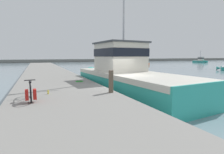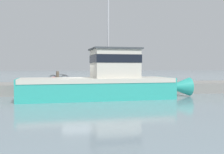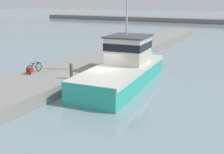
{
  "view_description": "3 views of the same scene",
  "coord_description": "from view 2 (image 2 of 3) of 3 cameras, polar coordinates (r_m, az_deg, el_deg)",
  "views": [
    {
      "loc": [
        -5.01,
        -9.44,
        2.7
      ],
      "look_at": [
        -1.16,
        -0.63,
        1.53
      ],
      "focal_mm": 28.0,
      "sensor_mm": 36.0,
      "label": 1
    },
    {
      "loc": [
        21.57,
        -0.94,
        2.35
      ],
      "look_at": [
        -0.13,
        2.63,
        1.55
      ],
      "focal_mm": 45.0,
      "sensor_mm": 36.0,
      "label": 2
    },
    {
      "loc": [
        10.28,
        -17.7,
        6.44
      ],
      "look_at": [
        0.68,
        0.33,
        0.83
      ],
      "focal_mm": 45.0,
      "sensor_mm": 36.0,
      "label": 3
    }
  ],
  "objects": [
    {
      "name": "mooring_post",
      "position": [
        23.24,
        -11.0,
        -0.2
      ],
      "size": [
        0.24,
        0.24,
        1.1
      ],
      "primitive_type": "cylinder",
      "color": "brown",
      "rests_on": "dock_pier"
    },
    {
      "name": "dock_pier",
      "position": [
        25.46,
        -7.19,
        -2.23
      ],
      "size": [
        4.95,
        80.0,
        0.89
      ],
      "primitive_type": "cube",
      "color": "gray",
      "rests_on": "ground_plane"
    },
    {
      "name": "hose_coil",
      "position": [
        24.13,
        -0.86,
        -1.33
      ],
      "size": [
        0.55,
        0.55,
        0.05
      ],
      "primitive_type": "torus",
      "color": "green",
      "rests_on": "dock_pier"
    },
    {
      "name": "ground_plane",
      "position": [
        21.72,
        -6.82,
        -4.15
      ],
      "size": [
        320.0,
        320.0,
        0.0
      ],
      "primitive_type": "plane",
      "color": "gray"
    },
    {
      "name": "bicycle_touring",
      "position": [
        26.86,
        -11.06,
        -0.31
      ],
      "size": [
        0.46,
        1.78,
        0.78
      ],
      "rotation": [
        0.0,
        0.0,
        0.04
      ],
      "color": "black",
      "rests_on": "dock_pier"
    },
    {
      "name": "fishing_boat_main",
      "position": [
        20.78,
        -1.57,
        -0.72
      ],
      "size": [
        4.57,
        13.32,
        10.3
      ],
      "rotation": [
        0.0,
        0.0,
        0.08
      ],
      "color": "teal",
      "rests_on": "ground_plane"
    },
    {
      "name": "water_bottle_by_bike",
      "position": [
        26.14,
        -8.9,
        -0.94
      ],
      "size": [
        0.06,
        0.06,
        0.19
      ],
      "primitive_type": "cylinder",
      "color": "yellow",
      "rests_on": "dock_pier"
    }
  ]
}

